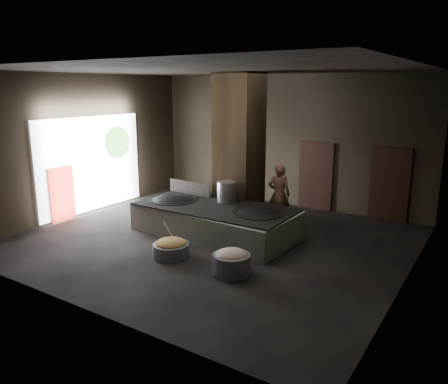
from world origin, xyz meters
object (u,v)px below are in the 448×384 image
Objects in this scene: cook at (279,194)px; veg_basin at (171,250)px; wok_left at (173,202)px; hearth_platform at (215,221)px; wok_right at (258,216)px; stock_pot at (227,192)px; meat_basin at (232,264)px.

cook is 4.07m from veg_basin.
cook reaches higher than wok_left.
hearth_platform is at bearing 91.01° from veg_basin.
wok_right is 1.87m from cook.
wok_left is at bearing -175.14° from hearth_platform.
stock_pot is 2.70m from veg_basin.
hearth_platform is at bearing -95.19° from stock_pot.
cook reaches higher than wok_right.
wok_right is at bearing -21.04° from stock_pot.
meat_basin is at bearing -55.33° from stock_pot.
cook is (1.02, 1.34, -0.21)m from stock_pot.
hearth_platform is at bearing -177.88° from wok_right.
hearth_platform is 1.98m from veg_basin.
veg_basin is (-1.03, -3.86, -0.75)m from cook.
wok_left reaches higher than meat_basin.
cook is at bearing 98.73° from wok_right.
hearth_platform is 3.17× the size of wok_left.
veg_basin is at bearing 178.20° from meat_basin.
stock_pot is (1.50, 0.60, 0.38)m from wok_left.
meat_basin is (3.28, -1.98, -0.52)m from wok_left.
stock_pot reaches higher than hearth_platform.
cook is at bearing 37.63° from wok_left.
stock_pot is at bearing 31.18° from cook.
stock_pot is 0.32× the size of cook.
cook reaches higher than hearth_platform.
wok_right is at bearing 5.01° from hearth_platform.
wok_left is 1.66m from stock_pot.
veg_basin is (-1.32, -2.02, -0.58)m from wok_right.
wok_left is 2.50m from veg_basin.
meat_basin is at bearing -1.80° from veg_basin.
veg_basin is 1.07× the size of meat_basin.
wok_left reaches higher than hearth_platform.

